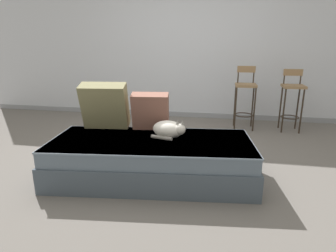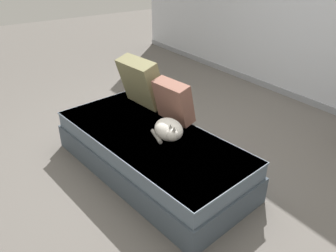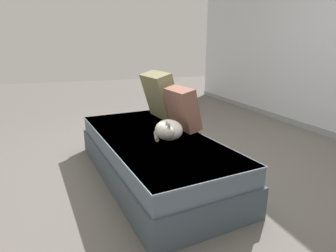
{
  "view_description": "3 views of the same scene",
  "coord_description": "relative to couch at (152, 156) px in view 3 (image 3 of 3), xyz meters",
  "views": [
    {
      "loc": [
        0.65,
        -2.94,
        1.3
      ],
      "look_at": [
        0.15,
        -0.3,
        0.53
      ],
      "focal_mm": 30.0,
      "sensor_mm": 36.0,
      "label": 1
    },
    {
      "loc": [
        2.21,
        -1.75,
        1.9
      ],
      "look_at": [
        0.15,
        -0.3,
        0.53
      ],
      "focal_mm": 35.0,
      "sensor_mm": 36.0,
      "label": 2
    },
    {
      "loc": [
        2.33,
        -1.1,
        1.19
      ],
      "look_at": [
        0.15,
        -0.3,
        0.53
      ],
      "focal_mm": 30.0,
      "sensor_mm": 36.0,
      "label": 3
    }
  ],
  "objects": [
    {
      "name": "cat",
      "position": [
        0.16,
        0.1,
        0.28
      ],
      "size": [
        0.37,
        0.31,
        0.2
      ],
      "color": "white",
      "rests_on": "couch"
    },
    {
      "name": "ground_plane",
      "position": [
        0.0,
        0.4,
        -0.21
      ],
      "size": [
        16.0,
        16.0,
        0.0
      ],
      "primitive_type": "plane",
      "color": "#66605B",
      "rests_on": "ground"
    },
    {
      "name": "throw_pillow_corner",
      "position": [
        -0.58,
        0.28,
        0.46
      ],
      "size": [
        0.52,
        0.36,
        0.52
      ],
      "color": "#847F56",
      "rests_on": "couch"
    },
    {
      "name": "throw_pillow_middle",
      "position": [
        -0.09,
        0.33,
        0.41
      ],
      "size": [
        0.42,
        0.27,
        0.41
      ],
      "color": "#936051",
      "rests_on": "couch"
    },
    {
      "name": "couch",
      "position": [
        0.0,
        0.0,
        0.0
      ],
      "size": [
        2.08,
        1.1,
        0.41
      ],
      "color": "#44505B",
      "rests_on": "ground"
    }
  ]
}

